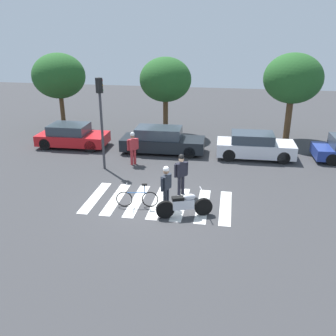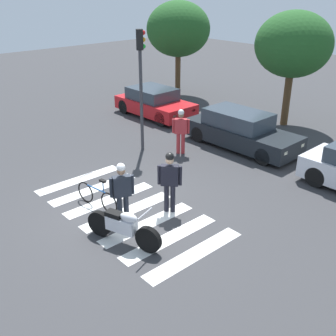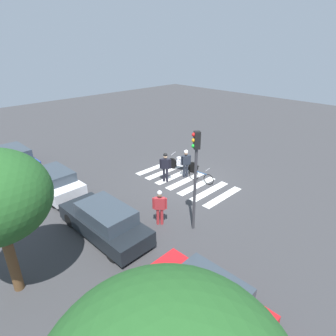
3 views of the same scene
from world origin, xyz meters
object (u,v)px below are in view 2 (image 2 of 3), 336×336
police_motorcycle (123,227)px  officer_on_foot (122,189)px  leaning_bicycle (97,196)px  officer_by_motorcycle (170,178)px  car_black_suv (241,131)px  traffic_light_pole (141,72)px  pedestrian_bystander (181,129)px  car_red_convertible (154,103)px

police_motorcycle → officer_on_foot: bearing=144.1°
leaning_bicycle → officer_by_motorcycle: (1.53, 1.42, 0.68)m
car_black_suv → traffic_light_pole: traffic_light_pole is taller
car_black_suv → officer_by_motorcycle: bearing=-71.1°
car_black_suv → traffic_light_pole: size_ratio=1.04×
officer_by_motorcycle → police_motorcycle: bearing=-78.5°
pedestrian_bystander → car_black_suv: bearing=63.7°
traffic_light_pole → officer_by_motorcycle: bearing=-29.4°
officer_on_foot → car_black_suv: size_ratio=0.38×
pedestrian_bystander → traffic_light_pole: bearing=-147.1°
police_motorcycle → leaning_bicycle: size_ratio=1.25×
police_motorcycle → officer_on_foot: size_ratio=1.18×
police_motorcycle → car_black_suv: size_ratio=0.44×
officer_by_motorcycle → traffic_light_pole: traffic_light_pole is taller
car_red_convertible → car_black_suv: size_ratio=0.87×
officer_on_foot → officer_by_motorcycle: 1.38m
leaning_bicycle → pedestrian_bystander: size_ratio=0.96×
pedestrian_bystander → car_black_suv: pedestrian_bystander is taller
police_motorcycle → car_black_suv: (-2.22, 7.25, 0.21)m
car_black_suv → leaning_bicycle: bearing=-87.4°
pedestrian_bystander → car_black_suv: (1.08, 2.18, -0.31)m
leaning_bicycle → car_red_convertible: car_red_convertible is taller
leaning_bicycle → officer_on_foot: bearing=4.8°
pedestrian_bystander → officer_on_foot: bearing=-60.8°
pedestrian_bystander → leaning_bicycle: bearing=-73.2°
traffic_light_pole → leaning_bicycle: bearing=-54.9°
police_motorcycle → officer_by_motorcycle: officer_by_motorcycle is taller
officer_on_foot → officer_by_motorcycle: (0.40, 1.32, 0.04)m
officer_on_foot → car_black_suv: 6.84m
leaning_bicycle → traffic_light_pole: traffic_light_pole is taller
officer_by_motorcycle → car_red_convertible: officer_by_motorcycle is taller
officer_by_motorcycle → pedestrian_bystander: bearing=132.6°
officer_on_foot → pedestrian_bystander: officer_on_foot is taller
leaning_bicycle → pedestrian_bystander: bearing=106.8°
leaning_bicycle → car_red_convertible: size_ratio=0.41×
leaning_bicycle → traffic_light_pole: (-2.65, 3.77, 2.62)m
officer_by_motorcycle → car_red_convertible: 9.11m
police_motorcycle → pedestrian_bystander: pedestrian_bystander is taller
pedestrian_bystander → traffic_light_pole: 2.50m
police_motorcycle → pedestrian_bystander: (-3.30, 5.07, 0.52)m
pedestrian_bystander → car_black_suv: 2.46m
officer_on_foot → pedestrian_bystander: bearing=119.2°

